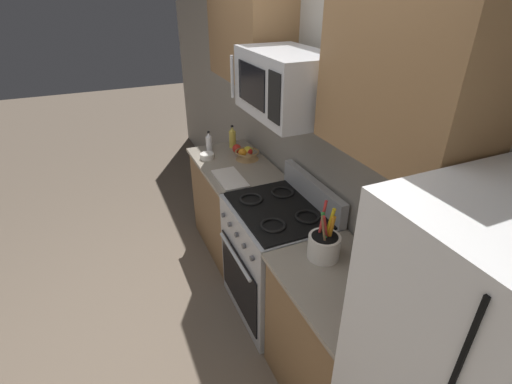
{
  "coord_description": "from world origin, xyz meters",
  "views": [
    {
      "loc": [
        1.98,
        -0.41,
        2.3
      ],
      "look_at": [
        -0.11,
        0.5,
        1.03
      ],
      "focal_mm": 26.29,
      "sensor_mm": 36.0,
      "label": 1
    }
  ],
  "objects_px": {
    "microwave": "(287,84)",
    "utensil_crock": "(324,245)",
    "range_oven": "(277,259)",
    "cutting_board": "(230,178)",
    "apple_loose": "(237,149)",
    "fruit_basket": "(247,154)",
    "bottle_oil": "(232,137)",
    "prep_bowl": "(207,156)",
    "bottle_hot_sauce": "(368,307)",
    "bottle_vinegar": "(209,142)"
  },
  "relations": [
    {
      "from": "bottle_oil",
      "to": "utensil_crock",
      "type": "bearing_deg",
      "value": -3.4
    },
    {
      "from": "microwave",
      "to": "utensil_crock",
      "type": "bearing_deg",
      "value": -1.74
    },
    {
      "from": "bottle_oil",
      "to": "microwave",
      "type": "bearing_deg",
      "value": -4.17
    },
    {
      "from": "range_oven",
      "to": "bottle_vinegar",
      "type": "relative_size",
      "value": 5.54
    },
    {
      "from": "bottle_hot_sauce",
      "to": "cutting_board",
      "type": "bearing_deg",
      "value": -177.21
    },
    {
      "from": "fruit_basket",
      "to": "bottle_vinegar",
      "type": "distance_m",
      "value": 0.4
    },
    {
      "from": "range_oven",
      "to": "bottle_oil",
      "type": "relative_size",
      "value": 4.99
    },
    {
      "from": "utensil_crock",
      "to": "fruit_basket",
      "type": "xyz_separation_m",
      "value": [
        -1.47,
        0.13,
        -0.04
      ]
    },
    {
      "from": "range_oven",
      "to": "fruit_basket",
      "type": "relative_size",
      "value": 5.0
    },
    {
      "from": "fruit_basket",
      "to": "apple_loose",
      "type": "height_order",
      "value": "fruit_basket"
    },
    {
      "from": "apple_loose",
      "to": "bottle_oil",
      "type": "height_order",
      "value": "bottle_oil"
    },
    {
      "from": "apple_loose",
      "to": "cutting_board",
      "type": "distance_m",
      "value": 0.55
    },
    {
      "from": "apple_loose",
      "to": "prep_bowl",
      "type": "bearing_deg",
      "value": -87.1
    },
    {
      "from": "microwave",
      "to": "fruit_basket",
      "type": "relative_size",
      "value": 3.12
    },
    {
      "from": "fruit_basket",
      "to": "cutting_board",
      "type": "bearing_deg",
      "value": -41.24
    },
    {
      "from": "microwave",
      "to": "utensil_crock",
      "type": "distance_m",
      "value": 0.96
    },
    {
      "from": "utensil_crock",
      "to": "bottle_hot_sauce",
      "type": "bearing_deg",
      "value": -8.89
    },
    {
      "from": "apple_loose",
      "to": "utensil_crock",
      "type": "bearing_deg",
      "value": -3.25
    },
    {
      "from": "apple_loose",
      "to": "bottle_oil",
      "type": "bearing_deg",
      "value": 174.88
    },
    {
      "from": "cutting_board",
      "to": "bottle_oil",
      "type": "relative_size",
      "value": 1.75
    },
    {
      "from": "range_oven",
      "to": "bottle_hot_sauce",
      "type": "xyz_separation_m",
      "value": [
        1.05,
        -0.07,
        0.53
      ]
    },
    {
      "from": "bottle_vinegar",
      "to": "bottle_oil",
      "type": "bearing_deg",
      "value": 91.1
    },
    {
      "from": "cutting_board",
      "to": "bottle_oil",
      "type": "height_order",
      "value": "bottle_oil"
    },
    {
      "from": "range_oven",
      "to": "bottle_hot_sauce",
      "type": "distance_m",
      "value": 1.17
    },
    {
      "from": "bottle_vinegar",
      "to": "microwave",
      "type": "bearing_deg",
      "value": 6.91
    },
    {
      "from": "apple_loose",
      "to": "prep_bowl",
      "type": "relative_size",
      "value": 0.65
    },
    {
      "from": "range_oven",
      "to": "bottle_vinegar",
      "type": "xyz_separation_m",
      "value": [
        -1.21,
        -0.12,
        0.53
      ]
    },
    {
      "from": "fruit_basket",
      "to": "prep_bowl",
      "type": "bearing_deg",
      "value": -113.89
    },
    {
      "from": "fruit_basket",
      "to": "microwave",
      "type": "bearing_deg",
      "value": -7.14
    },
    {
      "from": "apple_loose",
      "to": "cutting_board",
      "type": "height_order",
      "value": "apple_loose"
    },
    {
      "from": "apple_loose",
      "to": "bottle_oil",
      "type": "distance_m",
      "value": 0.16
    },
    {
      "from": "bottle_oil",
      "to": "bottle_hot_sauce",
      "type": "bearing_deg",
      "value": -4.6
    },
    {
      "from": "utensil_crock",
      "to": "apple_loose",
      "type": "relative_size",
      "value": 4.16
    },
    {
      "from": "range_oven",
      "to": "bottle_oil",
      "type": "xyz_separation_m",
      "value": [
        -1.21,
        0.11,
        0.54
      ]
    },
    {
      "from": "fruit_basket",
      "to": "prep_bowl",
      "type": "relative_size",
      "value": 1.69
    },
    {
      "from": "microwave",
      "to": "prep_bowl",
      "type": "height_order",
      "value": "microwave"
    },
    {
      "from": "microwave",
      "to": "cutting_board",
      "type": "height_order",
      "value": "microwave"
    },
    {
      "from": "bottle_oil",
      "to": "prep_bowl",
      "type": "relative_size",
      "value": 1.7
    },
    {
      "from": "bottle_vinegar",
      "to": "range_oven",
      "type": "bearing_deg",
      "value": 5.68
    },
    {
      "from": "bottle_oil",
      "to": "bottle_vinegar",
      "type": "xyz_separation_m",
      "value": [
        0.0,
        -0.24,
        -0.01
      ]
    },
    {
      "from": "cutting_board",
      "to": "microwave",
      "type": "bearing_deg",
      "value": 16.55
    },
    {
      "from": "bottle_oil",
      "to": "apple_loose",
      "type": "bearing_deg",
      "value": -5.12
    },
    {
      "from": "range_oven",
      "to": "utensil_crock",
      "type": "distance_m",
      "value": 0.76
    },
    {
      "from": "range_oven",
      "to": "microwave",
      "type": "xyz_separation_m",
      "value": [
        -0.0,
        0.03,
        1.31
      ]
    },
    {
      "from": "microwave",
      "to": "prep_bowl",
      "type": "distance_m",
      "value": 1.37
    },
    {
      "from": "utensil_crock",
      "to": "prep_bowl",
      "type": "xyz_separation_m",
      "value": [
        -1.61,
        -0.2,
        -0.06
      ]
    },
    {
      "from": "bottle_hot_sauce",
      "to": "prep_bowl",
      "type": "xyz_separation_m",
      "value": [
        -2.1,
        -0.13,
        -0.07
      ]
    },
    {
      "from": "microwave",
      "to": "cutting_board",
      "type": "distance_m",
      "value": 1.05
    },
    {
      "from": "range_oven",
      "to": "prep_bowl",
      "type": "distance_m",
      "value": 1.17
    },
    {
      "from": "bottle_oil",
      "to": "prep_bowl",
      "type": "distance_m",
      "value": 0.35
    }
  ]
}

